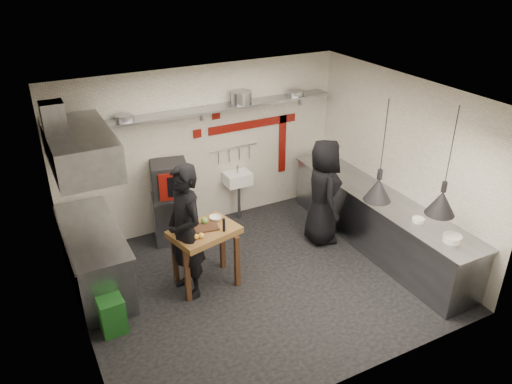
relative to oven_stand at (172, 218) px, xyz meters
name	(u,v)px	position (x,y,z in m)	size (l,w,h in m)	color
floor	(261,281)	(0.75, -1.76, -0.40)	(5.00, 5.00, 0.00)	black
ceiling	(262,98)	(0.75, -1.76, 2.40)	(5.00, 5.00, 0.00)	silver
wall_back	(203,148)	(0.75, 0.34, 1.00)	(5.00, 0.04, 2.80)	silver
wall_front	(357,281)	(0.75, -3.86, 1.00)	(5.00, 0.04, 2.80)	silver
wall_left	(71,244)	(-1.75, -1.76, 1.00)	(0.04, 4.20, 2.80)	silver
wall_right	(401,165)	(3.25, -1.76, 1.00)	(0.04, 4.20, 2.80)	silver
red_band_horiz	(253,124)	(1.70, 0.32, 1.28)	(1.70, 0.02, 0.14)	maroon
red_band_vert	(282,144)	(2.30, 0.32, 0.80)	(0.14, 0.02, 1.10)	maroon
red_tile_a	(216,115)	(1.00, 0.32, 1.55)	(0.14, 0.02, 0.14)	maroon
red_tile_b	(197,134)	(0.65, 0.32, 1.28)	(0.14, 0.02, 0.14)	maroon
back_shelf	(205,110)	(0.75, 0.16, 1.72)	(4.60, 0.34, 0.04)	gray
shelf_bracket_left	(83,132)	(-1.15, 0.31, 1.62)	(0.04, 0.06, 0.24)	gray
shelf_bracket_mid	(202,113)	(0.75, 0.31, 1.62)	(0.04, 0.06, 0.24)	gray
shelf_bracket_right	(301,98)	(2.65, 0.31, 1.62)	(0.04, 0.06, 0.24)	gray
pan_far_left	(124,118)	(-0.55, 0.16, 1.79)	(0.26, 0.26, 0.09)	gray
pan_mid_left	(126,118)	(-0.52, 0.16, 1.78)	(0.24, 0.24, 0.07)	gray
stock_pot	(241,97)	(1.40, 0.16, 1.84)	(0.35, 0.35, 0.20)	gray
pan_right	(296,93)	(2.45, 0.16, 1.78)	(0.29, 0.29, 0.08)	gray
oven_stand	(172,218)	(0.00, 0.00, 0.00)	(0.60, 0.54, 0.80)	gray
combi_oven	(170,179)	(0.03, 0.05, 0.69)	(0.57, 0.53, 0.58)	black
oven_door	(174,187)	(0.00, -0.24, 0.69)	(0.46, 0.03, 0.46)	maroon
oven_glass	(178,186)	(0.07, -0.27, 0.69)	(0.34, 0.02, 0.34)	black
hand_sink	(238,179)	(1.30, 0.16, 0.38)	(0.46, 0.34, 0.22)	white
sink_tap	(237,169)	(1.30, 0.16, 0.56)	(0.03, 0.03, 0.14)	gray
sink_drain	(239,201)	(1.30, 0.12, -0.06)	(0.06, 0.06, 0.66)	gray
utensil_rail	(234,148)	(1.30, 0.30, 0.92)	(0.02, 0.02, 0.90)	gray
counter_right	(377,222)	(2.90, -1.76, 0.05)	(0.70, 3.80, 0.90)	gray
counter_right_top	(380,197)	(2.90, -1.76, 0.52)	(0.76, 3.90, 0.03)	gray
plate_stack	(452,238)	(2.87, -3.25, 0.57)	(0.25, 0.25, 0.09)	white
small_bowl_right	(418,220)	(2.85, -2.64, 0.56)	(0.18, 0.18, 0.05)	white
counter_left	(95,259)	(-1.40, -0.71, 0.05)	(0.70, 1.90, 0.90)	gray
counter_left_top	(90,231)	(-1.40, -0.71, 0.52)	(0.76, 2.00, 0.03)	gray
extractor_hood	(80,148)	(-1.35, -0.71, 1.75)	(0.78, 1.60, 0.50)	gray
hood_duct	(54,122)	(-1.60, -0.71, 2.15)	(0.28, 0.28, 0.50)	gray
green_bin	(112,315)	(-1.43, -1.79, -0.15)	(0.31, 0.31, 0.50)	#174F1A
prep_table	(206,257)	(0.03, -1.41, 0.06)	(0.92, 0.64, 0.92)	olive
cutting_board	(206,227)	(0.06, -1.39, 0.53)	(0.35, 0.25, 0.03)	#452919
pepper_mill	(224,225)	(0.26, -1.58, 0.62)	(0.04, 0.04, 0.20)	black
lemon_a	(196,237)	(-0.17, -1.60, 0.56)	(0.08, 0.08, 0.08)	#FFB843
lemon_b	(201,235)	(-0.09, -1.60, 0.56)	(0.08, 0.08, 0.08)	#FFB843
veg_ball	(205,221)	(0.10, -1.26, 0.57)	(0.11, 0.11, 0.11)	#5F8F3A
steel_tray	(184,228)	(-0.21, -1.25, 0.54)	(0.17, 0.11, 0.03)	gray
bowl	(215,218)	(0.28, -1.23, 0.55)	(0.18, 0.18, 0.06)	white
heat_lamp_near	(383,152)	(2.15, -2.49, 1.69)	(0.38, 0.38, 1.42)	black
heat_lamp_far	(449,162)	(2.71, -3.09, 1.66)	(0.39, 0.39, 1.49)	black
chef_left	(185,232)	(-0.27, -1.47, 0.59)	(0.72, 0.47, 1.98)	black
chef_right	(323,192)	(2.21, -1.16, 0.49)	(0.87, 0.57, 1.79)	black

